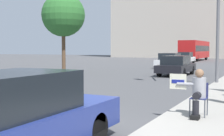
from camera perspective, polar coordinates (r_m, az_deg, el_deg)
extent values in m
plane|color=#4F4F51|center=(6.95, -9.83, -12.10)|extent=(160.00, 160.00, 0.00)
cylinder|color=#474C56|center=(8.19, 14.03, -7.09)|extent=(0.03, 0.03, 0.45)
cylinder|color=#474C56|center=(8.12, 16.60, -7.22)|extent=(0.03, 0.03, 0.45)
cylinder|color=#474C56|center=(8.55, 14.57, -6.65)|extent=(0.03, 0.03, 0.45)
cylinder|color=#474C56|center=(8.48, 17.03, -6.77)|extent=(0.03, 0.03, 0.45)
cube|color=navy|center=(8.30, 15.59, -5.35)|extent=(0.40, 0.40, 0.02)
cube|color=navy|center=(8.45, 15.85, -3.82)|extent=(0.40, 0.02, 0.38)
cylinder|color=black|center=(8.13, 15.39, -4.81)|extent=(0.18, 0.42, 0.18)
cylinder|color=black|center=(7.98, 15.06, -7.39)|extent=(0.16, 0.16, 0.45)
cube|color=black|center=(7.95, 14.95, -8.69)|extent=(0.20, 0.28, 0.10)
cylinder|color=#9E9EA3|center=(8.29, 15.66, -3.47)|extent=(0.34, 0.34, 0.52)
sphere|color=#936B4C|center=(8.25, 15.70, -0.92)|extent=(0.22, 0.22, 0.22)
cylinder|color=#9E9EA3|center=(8.27, 13.33, -2.89)|extent=(0.45, 0.09, 0.09)
cube|color=#EAE5C6|center=(8.31, 11.97, -2.43)|extent=(0.44, 0.02, 0.40)
cube|color=navy|center=(8.30, 11.95, -2.44)|extent=(0.33, 0.01, 0.10)
cylinder|color=slate|center=(16.80, 18.79, 6.90)|extent=(0.16, 0.16, 5.53)
cube|color=navy|center=(5.42, -17.68, -10.64)|extent=(1.71, 4.59, 0.56)
cube|color=black|center=(5.18, -19.23, -4.47)|extent=(1.47, 2.39, 0.66)
cylinder|color=black|center=(6.99, -13.87, -9.36)|extent=(0.22, 0.64, 0.64)
cylinder|color=black|center=(6.15, -3.02, -11.02)|extent=(0.22, 0.64, 0.64)
cube|color=black|center=(22.48, 11.69, 0.01)|extent=(1.82, 4.51, 0.51)
cube|color=black|center=(22.28, 11.59, 1.42)|extent=(1.57, 2.34, 0.61)
cylinder|color=black|center=(24.05, 10.68, -0.24)|extent=(0.22, 0.64, 0.64)
cylinder|color=black|center=(23.66, 14.42, -0.35)|extent=(0.22, 0.64, 0.64)
cylinder|color=black|center=(21.38, 8.65, -0.68)|extent=(0.22, 0.64, 0.64)
cylinder|color=black|center=(20.95, 12.83, -0.82)|extent=(0.22, 0.64, 0.64)
cube|color=white|center=(31.36, 10.60, 1.03)|extent=(1.89, 4.63, 0.55)
cube|color=black|center=(31.16, 10.52, 2.10)|extent=(1.63, 2.41, 0.64)
cylinder|color=black|center=(32.98, 9.88, 0.76)|extent=(0.22, 0.64, 0.64)
cylinder|color=black|center=(32.55, 12.71, 0.69)|extent=(0.22, 0.64, 0.64)
cylinder|color=black|center=(30.24, 8.33, 0.53)|extent=(0.22, 0.64, 0.64)
cylinder|color=black|center=(29.77, 11.40, 0.45)|extent=(0.22, 0.64, 0.64)
cube|color=white|center=(41.80, 13.32, 1.59)|extent=(1.72, 4.13, 0.55)
cube|color=black|center=(41.62, 13.28, 2.41)|extent=(1.48, 2.15, 0.65)
cylinder|color=black|center=(43.22, 12.74, 1.36)|extent=(0.22, 0.64, 0.64)
cylinder|color=black|center=(42.89, 14.68, 1.32)|extent=(0.22, 0.64, 0.64)
cylinder|color=black|center=(40.74, 11.88, 1.25)|extent=(0.22, 0.64, 0.64)
cylinder|color=black|center=(40.39, 13.94, 1.20)|extent=(0.22, 0.64, 0.64)
cube|color=red|center=(52.05, 14.95, 3.29)|extent=(2.52, 12.23, 2.69)
cube|color=black|center=(52.05, 14.95, 3.46)|extent=(2.54, 11.62, 0.88)
cylinder|color=black|center=(56.01, 14.59, 2.01)|extent=(0.30, 1.04, 1.04)
cylinder|color=black|center=(55.59, 16.83, 1.96)|extent=(0.30, 1.04, 1.04)
cylinder|color=black|center=(48.61, 12.75, 1.82)|extent=(0.30, 1.04, 1.04)
cylinder|color=black|center=(48.13, 15.32, 1.77)|extent=(0.30, 1.04, 1.04)
cylinder|color=brown|center=(24.13, -8.84, 2.94)|extent=(0.28, 0.28, 3.29)
sphere|color=#2D6B2D|center=(24.27, -8.90, 9.57)|extent=(3.30, 3.30, 3.30)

